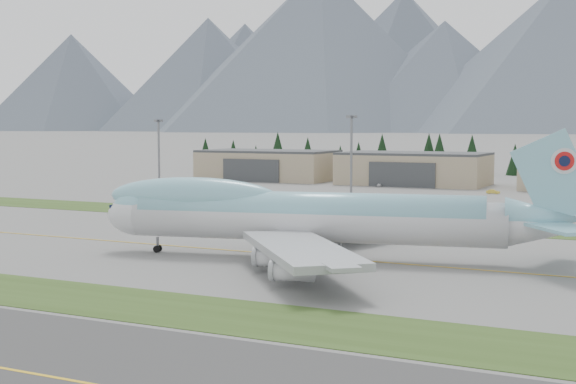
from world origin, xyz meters
The scene contains 11 objects.
ground centered at (0.00, 0.00, 0.00)m, with size 7000.00×7000.00×0.00m, color slate.
grass_strip_near centered at (0.00, -38.00, 0.00)m, with size 400.00×14.00×0.08m, color #324C1B.
grass_strip_far centered at (0.00, 45.00, 0.00)m, with size 400.00×18.00×0.08m, color #324C1B.
taxiway_line_main centered at (0.00, 0.00, 0.00)m, with size 400.00×0.40×0.02m, color yellow.
boeing_747_freighter centered at (15.00, -1.50, 6.44)m, with size 74.44×62.71×19.52m.
hangar_left centered at (-70.00, 149.90, 5.39)m, with size 48.00×26.60×10.80m.
hangar_center centered at (-15.00, 149.90, 5.39)m, with size 48.00×26.60×10.80m.
floodlight_masts centered at (17.74, 109.42, 15.77)m, with size 190.23×10.37×23.53m.
service_vehicle_a centered at (-22.13, 135.43, 0.00)m, with size 1.30×3.23×1.10m, color silver.
service_vehicle_b centered at (16.54, 124.69, 0.00)m, with size 1.36×3.86×1.27m, color gold.
conifer_belt centered at (-2.23, 212.55, 7.40)m, with size 275.42×15.09×16.96m.
Camera 1 is at (64.09, -109.55, 19.94)m, focal length 50.00 mm.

